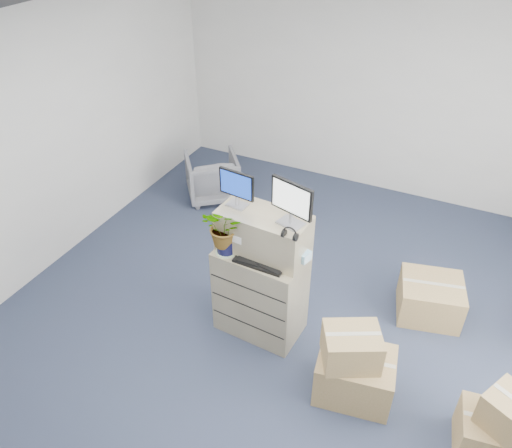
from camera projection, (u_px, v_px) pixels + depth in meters
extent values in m
plane|color=#273246|center=(282.00, 355.00, 4.81)|extent=(7.00, 7.00, 0.00)
cube|color=silver|center=(390.00, 95.00, 6.58)|extent=(6.00, 0.02, 2.80)
cube|color=gray|center=(261.00, 292.00, 4.84)|extent=(0.85, 0.55, 0.95)
cube|color=gray|center=(263.00, 233.00, 4.47)|extent=(0.84, 0.46, 0.41)
cube|color=#99999E|center=(237.00, 205.00, 4.47)|extent=(0.20, 0.15, 0.01)
cylinder|color=#99999E|center=(237.00, 200.00, 4.44)|extent=(0.03, 0.03, 0.08)
cube|color=black|center=(237.00, 184.00, 4.35)|extent=(0.35, 0.07, 0.25)
cube|color=navy|center=(236.00, 185.00, 4.34)|extent=(0.31, 0.04, 0.22)
cube|color=#99999E|center=(291.00, 223.00, 4.23)|extent=(0.25, 0.21, 0.01)
cylinder|color=#99999E|center=(291.00, 218.00, 4.20)|extent=(0.04, 0.04, 0.10)
cube|color=black|center=(292.00, 198.00, 4.09)|extent=(0.40, 0.14, 0.30)
cube|color=silver|center=(291.00, 199.00, 4.08)|extent=(0.36, 0.11, 0.26)
torus|color=black|center=(290.00, 233.00, 4.07)|extent=(0.13, 0.02, 0.13)
cube|color=black|center=(260.00, 262.00, 4.44)|extent=(0.47, 0.21, 0.02)
ellipsoid|color=silver|center=(291.00, 269.00, 4.36)|extent=(0.10, 0.08, 0.03)
cylinder|color=#95979E|center=(270.00, 245.00, 4.49)|extent=(0.06, 0.06, 0.22)
cube|color=silver|center=(256.00, 247.00, 4.63)|extent=(0.05, 0.05, 0.02)
cube|color=black|center=(256.00, 242.00, 4.60)|extent=(0.05, 0.03, 0.10)
cube|color=black|center=(298.00, 256.00, 4.49)|extent=(0.19, 0.16, 0.05)
cube|color=#43A5E5|center=(297.00, 253.00, 4.41)|extent=(0.26, 0.17, 0.09)
cylinder|color=#AFCCA5|center=(226.00, 251.00, 4.57)|extent=(0.20, 0.20, 0.01)
cylinder|color=black|center=(226.00, 245.00, 4.53)|extent=(0.17, 0.17, 0.13)
imported|color=#255E1A|center=(225.00, 230.00, 4.44)|extent=(0.38, 0.42, 0.32)
imported|color=#57585C|center=(212.00, 175.00, 6.95)|extent=(0.93, 0.93, 0.70)
cube|color=olive|center=(354.00, 375.00, 4.34)|extent=(0.72, 0.60, 0.45)
cube|color=olive|center=(493.00, 436.00, 3.91)|extent=(0.59, 0.50, 0.39)
cube|color=olive|center=(430.00, 298.00, 5.15)|extent=(0.73, 0.69, 0.41)
cube|color=olive|center=(351.00, 347.00, 4.10)|extent=(0.57, 0.53, 0.32)
cube|color=olive|center=(512.00, 415.00, 3.68)|extent=(0.50, 0.49, 0.30)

